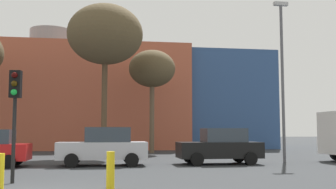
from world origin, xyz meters
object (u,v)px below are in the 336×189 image
(bare_tree_1, at_px, (152,70))
(street_lamp, at_px, (282,71))
(bollard_yellow_0, at_px, (0,172))
(parked_car_3, at_px, (220,146))
(parked_car_2, at_px, (104,146))
(traffic_light_island, at_px, (15,100))
(bollard_yellow_1, at_px, (110,170))
(bare_tree_0, at_px, (105,35))

(bare_tree_1, height_order, street_lamp, street_lamp)
(bollard_yellow_0, relative_size, street_lamp, 0.12)
(parked_car_3, xyz_separation_m, street_lamp, (3.77, 0.69, 4.04))
(parked_car_2, distance_m, street_lamp, 10.44)
(bollard_yellow_0, bearing_deg, parked_car_3, 42.31)
(bare_tree_1, bearing_deg, street_lamp, -59.92)
(traffic_light_island, xyz_separation_m, street_lamp, (12.48, 6.99, 2.25))
(bollard_yellow_1, relative_size, street_lamp, 0.12)
(bare_tree_0, bearing_deg, street_lamp, -32.71)
(bare_tree_0, bearing_deg, parked_car_3, -49.56)
(parked_car_3, relative_size, bollard_yellow_1, 3.89)
(parked_car_2, bearing_deg, bollard_yellow_1, 91.60)
(traffic_light_island, distance_m, bare_tree_0, 14.51)
(traffic_light_island, relative_size, bare_tree_0, 0.36)
(traffic_light_island, bearing_deg, bollard_yellow_1, 67.47)
(bollard_yellow_0, distance_m, bollard_yellow_1, 3.09)
(bare_tree_0, distance_m, bollard_yellow_1, 16.65)
(street_lamp, bearing_deg, traffic_light_island, -150.76)
(parked_car_3, xyz_separation_m, traffic_light_island, (-8.72, -6.29, 1.79))
(parked_car_3, xyz_separation_m, bare_tree_1, (-2.22, 11.03, 5.54))
(bare_tree_0, distance_m, bollard_yellow_0, 16.86)
(bollard_yellow_1, height_order, street_lamp, street_lamp)
(parked_car_3, height_order, bare_tree_1, bare_tree_1)
(traffic_light_island, height_order, bare_tree_1, bare_tree_1)
(parked_car_3, height_order, traffic_light_island, traffic_light_island)
(bollard_yellow_0, bearing_deg, bollard_yellow_1, -0.82)
(bare_tree_1, bearing_deg, bare_tree_0, -131.15)
(traffic_light_island, height_order, bollard_yellow_0, traffic_light_island)
(parked_car_3, bearing_deg, street_lamp, -169.57)
(bollard_yellow_1, bearing_deg, bare_tree_1, 79.86)
(bare_tree_1, bearing_deg, traffic_light_island, -110.54)
(bare_tree_1, distance_m, street_lamp, 12.04)
(parked_car_2, xyz_separation_m, bare_tree_1, (3.62, 11.03, 5.52))
(traffic_light_island, distance_m, street_lamp, 14.48)
(parked_car_2, bearing_deg, traffic_light_island, 65.48)
(traffic_light_island, bearing_deg, bare_tree_0, 173.72)
(parked_car_2, height_order, bollard_yellow_1, parked_car_2)
(parked_car_3, bearing_deg, bare_tree_1, -78.61)
(parked_car_2, bearing_deg, bare_tree_0, -89.89)
(bare_tree_0, bearing_deg, traffic_light_island, -102.25)
(parked_car_3, distance_m, bare_tree_0, 11.53)
(bare_tree_0, bearing_deg, parked_car_2, -89.89)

